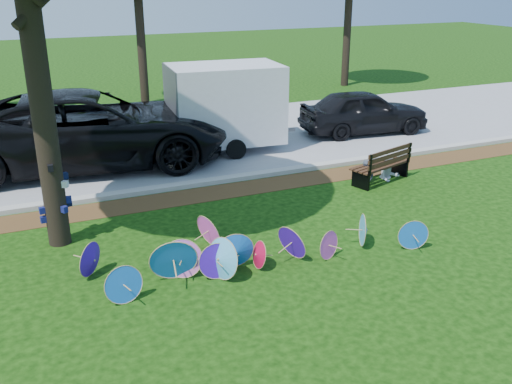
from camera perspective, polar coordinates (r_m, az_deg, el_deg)
ground at (r=10.44m, az=1.85°, el=-8.64°), size 90.00×90.00×0.00m
mulch_strip at (r=14.25m, az=-5.84°, el=-0.34°), size 90.00×1.00×0.01m
curb at (r=14.86m, az=-6.67°, el=0.76°), size 90.00×0.30×0.12m
street at (r=18.70m, az=-10.42°, el=4.63°), size 90.00×8.00×0.01m
parasol_pile at (r=10.61m, az=-2.56°, el=-5.94°), size 6.61×2.24×0.88m
black_van at (r=16.84m, az=-16.20°, el=6.07°), size 8.08×4.53×2.13m
dark_pickup at (r=20.05m, az=10.74°, el=7.91°), size 4.57×2.25×1.50m
cargo_trailer at (r=17.64m, az=-3.07°, el=8.85°), size 3.48×2.36×2.92m
park_bench at (r=15.39m, az=12.27°, el=2.76°), size 1.94×1.20×0.95m
person_left at (r=15.20m, az=11.11°, el=3.03°), size 0.45×0.31×1.16m
person_right at (r=15.58m, az=13.27°, el=3.54°), size 0.68×0.56×1.28m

